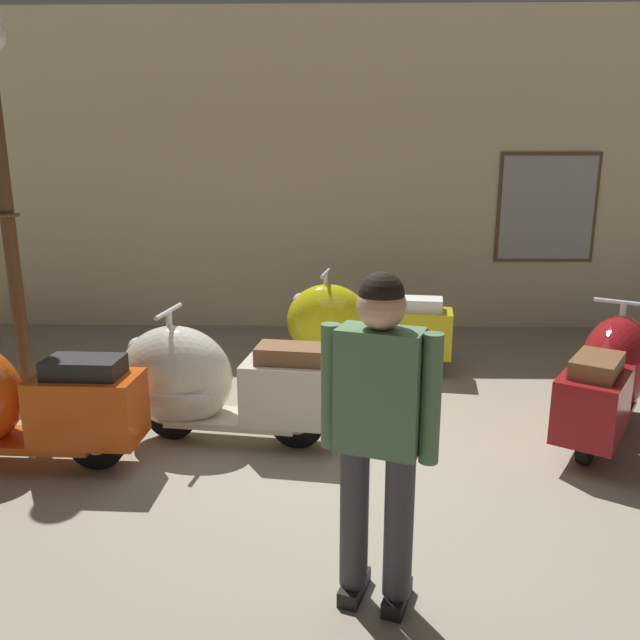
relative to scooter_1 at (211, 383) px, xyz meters
The scene contains 7 objects.
ground_plane 1.05m from the scooter_1, 17.32° to the right, with size 60.00×60.00×0.00m, color gray.
showroom_back_wall 3.93m from the scooter_1, 75.56° to the left, with size 18.00×0.24×3.81m.
scooter_1 is the anchor object (origin of this frame).
scooter_2 2.01m from the scooter_1, 56.26° to the left, with size 1.69×0.71×1.00m.
scooter_3 3.03m from the scooter_1, ahead, with size 1.27×1.61×0.99m.
lamppost 2.22m from the scooter_1, 160.90° to the left, with size 0.30×0.30×3.12m.
visitor_0 2.13m from the scooter_1, 58.02° to the right, with size 0.51×0.34×1.59m.
Camera 1 is at (-0.01, -4.03, 2.02)m, focal length 34.80 mm.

